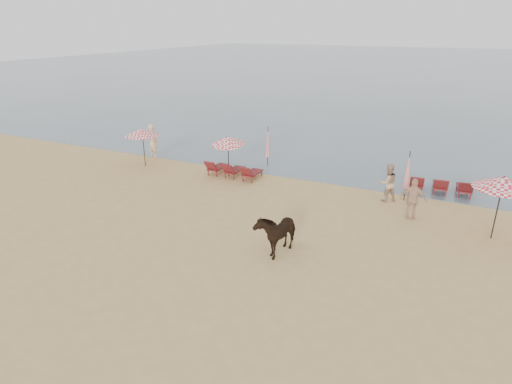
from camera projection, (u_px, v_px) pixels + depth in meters
ground at (185, 281)px, 12.81m from camera, size 120.00×120.00×0.00m
sea at (426, 65)px, 80.18m from camera, size 160.00×140.00×0.06m
lounger_cluster_left at (233, 170)px, 21.39m from camera, size 2.63×1.60×0.57m
lounger_cluster_right at (440, 185)px, 19.33m from camera, size 2.71×1.73×0.57m
umbrella_open_left_a at (142, 132)px, 22.55m from camera, size 1.83×1.83×2.09m
umbrella_open_left_b at (228, 140)px, 21.07m from camera, size 1.66×1.70×2.12m
umbrella_open_right at (503, 183)px, 14.63m from camera, size 1.94×1.94×2.37m
umbrella_closed_left at (268, 142)px, 22.75m from camera, size 0.26×0.26×2.17m
umbrella_closed_right at (408, 170)px, 18.24m from camera, size 0.27×0.27×2.22m
cow at (277, 231)px, 14.26m from camera, size 1.07×1.87×1.49m
beachgoer_left at (153, 141)px, 24.51m from camera, size 0.80×0.63×1.92m
beachgoer_right_a at (388, 183)px, 18.35m from camera, size 1.03×1.00×1.68m
beachgoer_right_b at (413, 199)px, 16.60m from camera, size 1.00×0.44×1.69m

